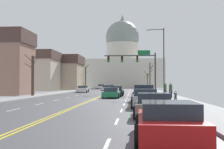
{
  "coord_description": "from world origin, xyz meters",
  "views": [
    {
      "loc": [
        4.25,
        -32.14,
        1.74
      ],
      "look_at": [
        0.12,
        24.32,
        3.4
      ],
      "focal_mm": 46.76,
      "sensor_mm": 36.0,
      "label": 1
    }
  ],
  "objects_px": {
    "street_lamp_right": "(162,56)",
    "sedan_oncoming_03": "(101,87)",
    "pedestrian_01": "(171,90)",
    "bicycle_parked": "(175,96)",
    "sedan_near_05": "(168,121)",
    "sedan_oncoming_00": "(83,89)",
    "sedan_near_01": "(112,93)",
    "pickup_truck_near_02": "(144,94)",
    "sedan_near_04": "(154,105)",
    "sedan_oncoming_02": "(111,87)",
    "pedestrian_00": "(165,89)",
    "signal_gantry": "(137,62)",
    "sedan_near_00": "(116,91)",
    "sedan_oncoming_01": "(106,88)",
    "sedan_near_03": "(145,99)"
  },
  "relations": [
    {
      "from": "signal_gantry",
      "to": "sedan_near_03",
      "type": "distance_m",
      "value": 24.27
    },
    {
      "from": "signal_gantry",
      "to": "street_lamp_right",
      "type": "xyz_separation_m",
      "value": [
        3.17,
        -6.77,
        0.34
      ]
    },
    {
      "from": "sedan_near_05",
      "to": "sedan_near_04",
      "type": "bearing_deg",
      "value": 90.15
    },
    {
      "from": "sedan_oncoming_00",
      "to": "pedestrian_00",
      "type": "xyz_separation_m",
      "value": [
        12.94,
        -19.91,
        0.48
      ]
    },
    {
      "from": "pedestrian_00",
      "to": "sedan_oncoming_03",
      "type": "bearing_deg",
      "value": 103.99
    },
    {
      "from": "sedan_near_04",
      "to": "sedan_oncoming_02",
      "type": "distance_m",
      "value": 62.0
    },
    {
      "from": "sedan_near_03",
      "to": "sedan_oncoming_01",
      "type": "xyz_separation_m",
      "value": [
        -6.97,
        45.66,
        -0.03
      ]
    },
    {
      "from": "sedan_near_05",
      "to": "sedan_oncoming_03",
      "type": "distance_m",
      "value": 78.04
    },
    {
      "from": "signal_gantry",
      "to": "sedan_oncoming_02",
      "type": "distance_m",
      "value": 33.07
    },
    {
      "from": "signal_gantry",
      "to": "sedan_oncoming_01",
      "type": "distance_m",
      "value": 23.18
    },
    {
      "from": "sedan_oncoming_00",
      "to": "sedan_near_05",
      "type": "bearing_deg",
      "value": -76.74
    },
    {
      "from": "street_lamp_right",
      "to": "pedestrian_00",
      "type": "height_order",
      "value": "street_lamp_right"
    },
    {
      "from": "bicycle_parked",
      "to": "pedestrian_00",
      "type": "bearing_deg",
      "value": 93.69
    },
    {
      "from": "sedan_oncoming_01",
      "to": "pedestrian_00",
      "type": "xyz_separation_m",
      "value": [
        9.76,
        -33.12,
        0.48
      ]
    },
    {
      "from": "sedan_near_01",
      "to": "pedestrian_00",
      "type": "bearing_deg",
      "value": -6.82
    },
    {
      "from": "sedan_oncoming_01",
      "to": "pedestrian_00",
      "type": "distance_m",
      "value": 34.53
    },
    {
      "from": "pedestrian_00",
      "to": "bicycle_parked",
      "type": "height_order",
      "value": "pedestrian_00"
    },
    {
      "from": "pedestrian_00",
      "to": "bicycle_parked",
      "type": "distance_m",
      "value": 5.64
    },
    {
      "from": "street_lamp_right",
      "to": "sedan_oncoming_03",
      "type": "relative_size",
      "value": 2.04
    },
    {
      "from": "sedan_oncoming_01",
      "to": "sedan_oncoming_02",
      "type": "height_order",
      "value": "sedan_oncoming_01"
    },
    {
      "from": "sedan_near_01",
      "to": "sedan_oncoming_03",
      "type": "height_order",
      "value": "sedan_oncoming_03"
    },
    {
      "from": "pickup_truck_near_02",
      "to": "sedan_oncoming_02",
      "type": "relative_size",
      "value": 1.21
    },
    {
      "from": "sedan_near_04",
      "to": "pedestrian_00",
      "type": "height_order",
      "value": "pedestrian_00"
    },
    {
      "from": "pedestrian_01",
      "to": "bicycle_parked",
      "type": "bearing_deg",
      "value": -89.85
    },
    {
      "from": "sedan_near_05",
      "to": "sedan_oncoming_02",
      "type": "height_order",
      "value": "sedan_oncoming_02"
    },
    {
      "from": "sedan_near_04",
      "to": "bicycle_parked",
      "type": "relative_size",
      "value": 2.49
    },
    {
      "from": "sedan_near_01",
      "to": "sedan_oncoming_00",
      "type": "xyz_separation_m",
      "value": [
        -6.82,
        19.18,
        0.02
      ]
    },
    {
      "from": "sedan_oncoming_00",
      "to": "signal_gantry",
      "type": "bearing_deg",
      "value": -41.02
    },
    {
      "from": "sedan_near_01",
      "to": "sedan_near_05",
      "type": "bearing_deg",
      "value": -81.83
    },
    {
      "from": "sedan_oncoming_01",
      "to": "sedan_oncoming_02",
      "type": "xyz_separation_m",
      "value": [
        0.23,
        10.37,
        -0.01
      ]
    },
    {
      "from": "sedan_near_05",
      "to": "bicycle_parked",
      "type": "relative_size",
      "value": 2.5
    },
    {
      "from": "pickup_truck_near_02",
      "to": "sedan_near_04",
      "type": "bearing_deg",
      "value": -89.65
    },
    {
      "from": "pedestrian_01",
      "to": "bicycle_parked",
      "type": "height_order",
      "value": "pedestrian_01"
    },
    {
      "from": "pedestrian_00",
      "to": "sedan_oncoming_00",
      "type": "bearing_deg",
      "value": 123.02
    },
    {
      "from": "sedan_oncoming_01",
      "to": "pedestrian_01",
      "type": "xyz_separation_m",
      "value": [
        10.12,
        -35.3,
        0.46
      ]
    },
    {
      "from": "sedan_near_01",
      "to": "pedestrian_01",
      "type": "xyz_separation_m",
      "value": [
        6.47,
        -2.92,
        0.48
      ]
    },
    {
      "from": "sedan_oncoming_00",
      "to": "sedan_near_01",
      "type": "bearing_deg",
      "value": -70.42
    },
    {
      "from": "signal_gantry",
      "to": "sedan_near_00",
      "type": "bearing_deg",
      "value": -123.19
    },
    {
      "from": "signal_gantry",
      "to": "sedan_oncoming_02",
      "type": "relative_size",
      "value": 1.72
    },
    {
      "from": "sedan_near_03",
      "to": "pickup_truck_near_02",
      "type": "bearing_deg",
      "value": 88.41
    },
    {
      "from": "sedan_oncoming_00",
      "to": "sedan_oncoming_03",
      "type": "relative_size",
      "value": 1.0
    },
    {
      "from": "sedan_near_03",
      "to": "pedestrian_00",
      "type": "relative_size",
      "value": 2.58
    },
    {
      "from": "sedan_oncoming_03",
      "to": "pedestrian_01",
      "type": "xyz_separation_m",
      "value": [
        13.56,
        -55.22,
        0.43
      ]
    },
    {
      "from": "sedan_near_01",
      "to": "pedestrian_00",
      "type": "xyz_separation_m",
      "value": [
        6.12,
        -0.73,
        0.5
      ]
    },
    {
      "from": "sedan_near_01",
      "to": "sedan_near_04",
      "type": "relative_size",
      "value": 1.04
    },
    {
      "from": "sedan_near_04",
      "to": "sedan_oncoming_01",
      "type": "relative_size",
      "value": 0.95
    },
    {
      "from": "sedan_near_05",
      "to": "sedan_oncoming_00",
      "type": "height_order",
      "value": "sedan_oncoming_00"
    },
    {
      "from": "street_lamp_right",
      "to": "sedan_oncoming_02",
      "type": "relative_size",
      "value": 1.9
    },
    {
      "from": "sedan_near_00",
      "to": "sedan_near_01",
      "type": "relative_size",
      "value": 0.99
    },
    {
      "from": "sedan_oncoming_03",
      "to": "signal_gantry",
      "type": "bearing_deg",
      "value": -76.35
    }
  ]
}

